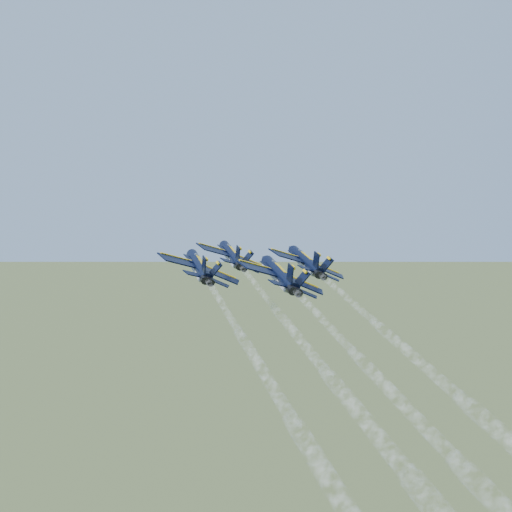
# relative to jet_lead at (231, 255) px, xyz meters

# --- Properties ---
(jet_lead) EXTENTS (12.33, 17.81, 5.83)m
(jet_lead) POSITION_rel_jet_lead_xyz_m (0.00, 0.00, 0.00)
(jet_lead) COLOR black
(jet_left) EXTENTS (12.33, 17.81, 5.83)m
(jet_left) POSITION_rel_jet_lead_xyz_m (-2.12, -16.63, 0.00)
(jet_left) COLOR black
(jet_right) EXTENTS (12.33, 17.81, 5.83)m
(jet_right) POSITION_rel_jet_lead_xyz_m (13.95, -7.83, 0.00)
(jet_right) COLOR black
(jet_slot) EXTENTS (12.33, 17.81, 5.83)m
(jet_slot) POSITION_rel_jet_lead_xyz_m (11.56, -24.18, 0.00)
(jet_slot) COLOR black
(smoke_trail_lead) EXTENTS (38.53, 80.13, 2.90)m
(smoke_trail_lead) POSITION_rel_jet_lead_xyz_m (27.12, -58.62, 0.04)
(smoke_trail_lead) COLOR white
(smoke_trail_left) EXTENTS (38.53, 80.13, 2.90)m
(smoke_trail_left) POSITION_rel_jet_lead_xyz_m (25.01, -75.25, 0.04)
(smoke_trail_left) COLOR white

